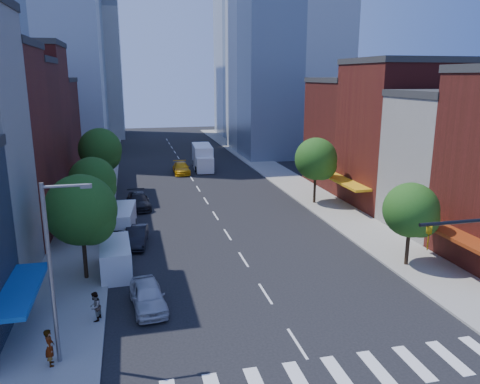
# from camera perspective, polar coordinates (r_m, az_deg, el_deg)

# --- Properties ---
(ground) EXTENTS (220.00, 220.00, 0.00)m
(ground) POSITION_cam_1_polar(r_m,az_deg,el_deg) (26.21, 6.99, -17.86)
(ground) COLOR black
(ground) RESTS_ON ground
(sidewalk_left) EXTENTS (5.00, 120.00, 0.15)m
(sidewalk_left) POSITION_cam_1_polar(r_m,az_deg,el_deg) (62.48, -17.08, 0.66)
(sidewalk_left) COLOR gray
(sidewalk_left) RESTS_ON ground
(sidewalk_right) EXTENTS (5.00, 120.00, 0.15)m
(sidewalk_right) POSITION_cam_1_polar(r_m,az_deg,el_deg) (65.62, 5.23, 1.84)
(sidewalk_right) COLOR gray
(sidewalk_right) RESTS_ON ground
(crosswalk) EXTENTS (19.00, 3.00, 0.01)m
(crosswalk) POSITION_cam_1_polar(r_m,az_deg,el_deg) (23.89, 9.64, -21.45)
(crosswalk) COLOR silver
(crosswalk) RESTS_ON ground
(bldg_left_4) EXTENTS (12.00, 9.00, 17.00)m
(bldg_left_4) POSITION_cam_1_polar(r_m,az_deg,el_deg) (59.95, -25.98, 7.52)
(bldg_left_4) COLOR #591715
(bldg_left_4) RESTS_ON ground
(bldg_left_5) EXTENTS (12.00, 10.00, 13.00)m
(bldg_left_5) POSITION_cam_1_polar(r_m,az_deg,el_deg) (69.41, -24.18, 6.73)
(bldg_left_5) COLOR #4E1B13
(bldg_left_5) RESTS_ON ground
(bldg_right_1) EXTENTS (12.00, 8.00, 12.00)m
(bldg_right_1) POSITION_cam_1_polar(r_m,az_deg,el_deg) (46.75, 25.39, 3.03)
(bldg_right_1) COLOR beige
(bldg_right_1) RESTS_ON ground
(bldg_right_2) EXTENTS (12.00, 10.00, 15.00)m
(bldg_right_2) POSITION_cam_1_polar(r_m,az_deg,el_deg) (53.75, 19.63, 6.45)
(bldg_right_2) COLOR #591715
(bldg_right_2) RESTS_ON ground
(bldg_right_3) EXTENTS (12.00, 10.00, 13.00)m
(bldg_right_3) POSITION_cam_1_polar(r_m,az_deg,el_deg) (62.44, 14.61, 6.82)
(bldg_right_3) COLOR #4E1B13
(bldg_right_3) RESTS_ON ground
(tower_far_w) EXTENTS (18.00, 18.00, 56.00)m
(tower_far_w) POSITION_cam_1_polar(r_m,az_deg,el_deg) (117.09, -19.33, 20.19)
(tower_far_w) COLOR #9EA5AD
(tower_far_w) RESTS_ON ground
(streetlight) EXTENTS (2.25, 0.25, 9.00)m
(streetlight) POSITION_cam_1_polar(r_m,az_deg,el_deg) (23.69, -21.73, -8.10)
(streetlight) COLOR slate
(streetlight) RESTS_ON sidewalk_left
(tree_left_near) EXTENTS (4.80, 4.80, 7.30)m
(tree_left_near) POSITION_cam_1_polar(r_m,az_deg,el_deg) (33.11, -18.55, -2.40)
(tree_left_near) COLOR black
(tree_left_near) RESTS_ON sidewalk_left
(tree_left_mid) EXTENTS (4.20, 4.20, 6.65)m
(tree_left_mid) POSITION_cam_1_polar(r_m,az_deg,el_deg) (43.83, -17.34, 1.13)
(tree_left_mid) COLOR black
(tree_left_mid) RESTS_ON sidewalk_left
(tree_left_far) EXTENTS (5.00, 5.00, 7.75)m
(tree_left_far) POSITION_cam_1_polar(r_m,az_deg,el_deg) (57.46, -16.52, 4.80)
(tree_left_far) COLOR black
(tree_left_far) RESTS_ON sidewalk_left
(tree_right_near) EXTENTS (4.00, 4.00, 6.20)m
(tree_right_near) POSITION_cam_1_polar(r_m,az_deg,el_deg) (36.12, 20.35, -2.33)
(tree_right_near) COLOR black
(tree_right_near) RESTS_ON sidewalk_right
(tree_right_far) EXTENTS (4.60, 4.60, 7.20)m
(tree_right_far) POSITION_cam_1_polar(r_m,az_deg,el_deg) (51.48, 9.41, 3.80)
(tree_right_far) COLOR black
(tree_right_far) RESTS_ON sidewalk_right
(parked_car_front) EXTENTS (2.40, 4.95, 1.63)m
(parked_car_front) POSITION_cam_1_polar(r_m,az_deg,el_deg) (29.60, -11.17, -12.29)
(parked_car_front) COLOR #B8B7BC
(parked_car_front) RESTS_ON ground
(parked_car_second) EXTENTS (2.18, 4.89, 1.56)m
(parked_car_second) POSITION_cam_1_polar(r_m,az_deg,el_deg) (40.12, -12.52, -5.29)
(parked_car_second) COLOR black
(parked_car_second) RESTS_ON ground
(parked_car_third) EXTENTS (2.36, 4.78, 1.31)m
(parked_car_third) POSITION_cam_1_polar(r_m,az_deg,el_deg) (40.51, -14.71, -5.42)
(parked_car_third) COLOR #999999
(parked_car_third) RESTS_ON ground
(parked_car_rear) EXTENTS (2.70, 5.66, 1.59)m
(parked_car_rear) POSITION_cam_1_polar(r_m,az_deg,el_deg) (51.18, -12.27, -1.06)
(parked_car_rear) COLOR black
(parked_car_rear) RESTS_ON ground
(cargo_van_near) EXTENTS (2.32, 5.29, 2.22)m
(cargo_van_near) POSITION_cam_1_polar(r_m,az_deg,el_deg) (34.89, -14.91, -7.84)
(cargo_van_near) COLOR silver
(cargo_van_near) RESTS_ON ground
(cargo_van_far) EXTENTS (2.85, 5.94, 2.45)m
(cargo_van_far) POSITION_cam_1_polar(r_m,az_deg,el_deg) (42.90, -14.36, -3.52)
(cargo_van_far) COLOR white
(cargo_van_far) RESTS_ON ground
(taxi) EXTENTS (2.33, 5.56, 1.60)m
(taxi) POSITION_cam_1_polar(r_m,az_deg,el_deg) (68.32, -7.17, 2.90)
(taxi) COLOR #F4AD0C
(taxi) RESTS_ON ground
(traffic_car_oncoming) EXTENTS (1.62, 3.98, 1.28)m
(traffic_car_oncoming) POSITION_cam_1_polar(r_m,az_deg,el_deg) (72.37, -4.74, 3.45)
(traffic_car_oncoming) COLOR black
(traffic_car_oncoming) RESTS_ON ground
(traffic_car_far) EXTENTS (2.10, 4.23, 1.38)m
(traffic_car_far) POSITION_cam_1_polar(r_m,az_deg,el_deg) (85.70, -4.88, 5.12)
(traffic_car_far) COLOR #999999
(traffic_car_far) RESTS_ON ground
(box_truck) EXTENTS (3.21, 8.99, 3.56)m
(box_truck) POSITION_cam_1_polar(r_m,az_deg,el_deg) (71.46, -4.57, 4.17)
(box_truck) COLOR white
(box_truck) RESTS_ON ground
(pedestrian_near) EXTENTS (0.59, 0.77, 1.89)m
(pedestrian_near) POSITION_cam_1_polar(r_m,az_deg,el_deg) (25.40, -22.18, -17.12)
(pedestrian_near) COLOR #999999
(pedestrian_near) RESTS_ON sidewalk_left
(pedestrian_far) EXTENTS (0.88, 1.00, 1.73)m
(pedestrian_far) POSITION_cam_1_polar(r_m,az_deg,el_deg) (28.61, -17.26, -13.20)
(pedestrian_far) COLOR #999999
(pedestrian_far) RESTS_ON sidewalk_left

